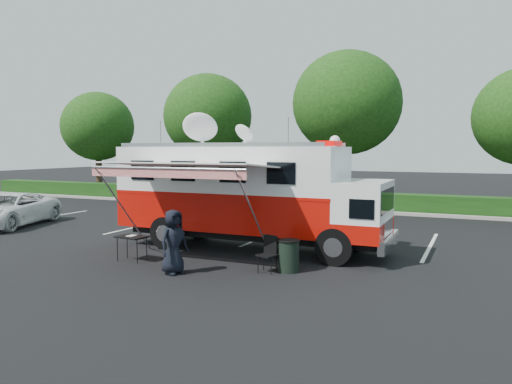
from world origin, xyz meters
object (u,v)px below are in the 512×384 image
command_truck (248,193)px  folding_table (132,238)px  white_suv (9,226)px  trash_bin (289,256)px

command_truck → folding_table: 4.06m
white_suv → folding_table: (9.22, -3.27, 0.71)m
command_truck → trash_bin: bearing=-44.9°
white_suv → trash_bin: 14.28m
command_truck → trash_bin: 3.62m
folding_table → white_suv: bearing=160.5°
command_truck → folding_table: bearing=-129.3°
folding_table → trash_bin: trash_bin is taller
white_suv → command_truck: bearing=-17.4°
command_truck → trash_bin: command_truck is taller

